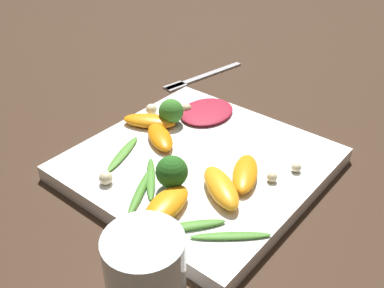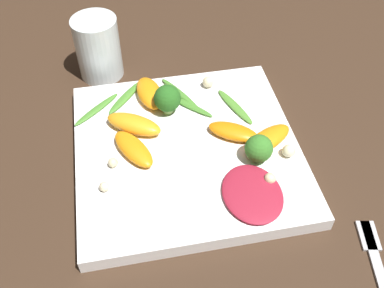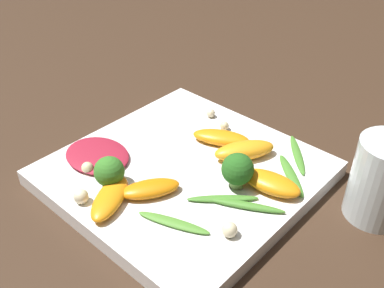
{
  "view_description": "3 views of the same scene",
  "coord_description": "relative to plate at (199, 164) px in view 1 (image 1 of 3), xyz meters",
  "views": [
    {
      "loc": [
        0.29,
        -0.37,
        0.35
      ],
      "look_at": [
        -0.01,
        -0.0,
        0.04
      ],
      "focal_mm": 42.0,
      "sensor_mm": 36.0,
      "label": 1
    },
    {
      "loc": [
        0.07,
        0.39,
        0.45
      ],
      "look_at": [
        -0.0,
        0.02,
        0.04
      ],
      "focal_mm": 42.0,
      "sensor_mm": 36.0,
      "label": 2
    },
    {
      "loc": [
        -0.31,
        -0.3,
        0.36
      ],
      "look_at": [
        0.02,
        0.0,
        0.05
      ],
      "focal_mm": 42.0,
      "sensor_mm": 36.0,
      "label": 3
    }
  ],
  "objects": [
    {
      "name": "ground_plane",
      "position": [
        0.0,
        0.0,
        -0.01
      ],
      "size": [
        2.4,
        2.4,
        0.0
      ],
      "primitive_type": "plane",
      "color": "#382619"
    },
    {
      "name": "plate",
      "position": [
        0.0,
        0.0,
        0.0
      ],
      "size": [
        0.29,
        0.29,
        0.02
      ],
      "color": "white",
      "rests_on": "ground_plane"
    },
    {
      "name": "drinking_glass",
      "position": [
        0.1,
        -0.2,
        0.04
      ],
      "size": [
        0.07,
        0.07,
        0.1
      ],
      "color": "silver",
      "rests_on": "ground_plane"
    },
    {
      "name": "fork",
      "position": [
        -0.17,
        0.21,
        -0.01
      ],
      "size": [
        0.05,
        0.17,
        0.01
      ],
      "color": "#B2B2B7",
      "rests_on": "ground_plane"
    },
    {
      "name": "radicchio_leaf_0",
      "position": [
        -0.06,
        0.09,
        0.01
      ],
      "size": [
        0.07,
        0.09,
        0.01
      ],
      "color": "maroon",
      "rests_on": "plate"
    },
    {
      "name": "orange_segment_0",
      "position": [
        0.04,
        -0.1,
        0.02
      ],
      "size": [
        0.04,
        0.07,
        0.02
      ],
      "color": "orange",
      "rests_on": "plate"
    },
    {
      "name": "orange_segment_1",
      "position": [
        -0.06,
        -0.01,
        0.02
      ],
      "size": [
        0.07,
        0.06,
        0.02
      ],
      "color": "orange",
      "rests_on": "plate"
    },
    {
      "name": "orange_segment_2",
      "position": [
        -0.1,
        0.02,
        0.02
      ],
      "size": [
        0.08,
        0.06,
        0.02
      ],
      "color": "orange",
      "rests_on": "plate"
    },
    {
      "name": "orange_segment_3",
      "position": [
        0.06,
        -0.04,
        0.02
      ],
      "size": [
        0.08,
        0.07,
        0.02
      ],
      "color": "orange",
      "rests_on": "plate"
    },
    {
      "name": "orange_segment_4",
      "position": [
        0.07,
        -0.0,
        0.02
      ],
      "size": [
        0.06,
        0.08,
        0.02
      ],
      "color": "orange",
      "rests_on": "plate"
    },
    {
      "name": "broccoli_floret_0",
      "position": [
        0.01,
        -0.07,
        0.03
      ],
      "size": [
        0.04,
        0.04,
        0.04
      ],
      "color": "#84AD5B",
      "rests_on": "plate"
    },
    {
      "name": "broccoli_floret_1",
      "position": [
        -0.08,
        0.04,
        0.03
      ],
      "size": [
        0.04,
        0.04,
        0.04
      ],
      "color": "#7A9E51",
      "rests_on": "plate"
    },
    {
      "name": "arugula_sprig_0",
      "position": [
        0.11,
        -0.09,
        0.01
      ],
      "size": [
        0.07,
        0.06,
        0.0
      ],
      "color": "#47842D",
      "rests_on": "plate"
    },
    {
      "name": "arugula_sprig_1",
      "position": [
        -0.01,
        -0.1,
        0.01
      ],
      "size": [
        0.05,
        0.08,
        0.01
      ],
      "color": "#47842D",
      "rests_on": "plate"
    },
    {
      "name": "arugula_sprig_2",
      "position": [
        -0.08,
        -0.06,
        0.01
      ],
      "size": [
        0.04,
        0.08,
        0.01
      ],
      "color": "#518E33",
      "rests_on": "plate"
    },
    {
      "name": "arugula_sprig_3",
      "position": [
        -0.02,
        -0.07,
        0.01
      ],
      "size": [
        0.06,
        0.07,
        0.01
      ],
      "color": "#47842D",
      "rests_on": "plate"
    },
    {
      "name": "arugula_sprig_4",
      "position": [
        0.07,
        -0.11,
        0.01
      ],
      "size": [
        0.06,
        0.07,
        0.01
      ],
      "color": "#47842D",
      "rests_on": "plate"
    },
    {
      "name": "macadamia_nut_0",
      "position": [
        -0.12,
        0.04,
        0.02
      ],
      "size": [
        0.02,
        0.02,
        0.02
      ],
      "color": "beige",
      "rests_on": "plate"
    },
    {
      "name": "macadamia_nut_1",
      "position": [
        -0.09,
        0.08,
        0.02
      ],
      "size": [
        0.01,
        0.01,
        0.01
      ],
      "color": "beige",
      "rests_on": "plate"
    },
    {
      "name": "macadamia_nut_2",
      "position": [
        0.11,
        0.05,
        0.02
      ],
      "size": [
        0.01,
        0.01,
        0.01
      ],
      "color": "beige",
      "rests_on": "plate"
    },
    {
      "name": "macadamia_nut_3",
      "position": [
        0.1,
        0.02,
        0.02
      ],
      "size": [
        0.01,
        0.01,
        0.01
      ],
      "color": "beige",
      "rests_on": "plate"
    },
    {
      "name": "macadamia_nut_4",
      "position": [
        -0.05,
        -0.11,
        0.02
      ],
      "size": [
        0.02,
        0.02,
        0.02
      ],
      "color": "beige",
      "rests_on": "plate"
    }
  ]
}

